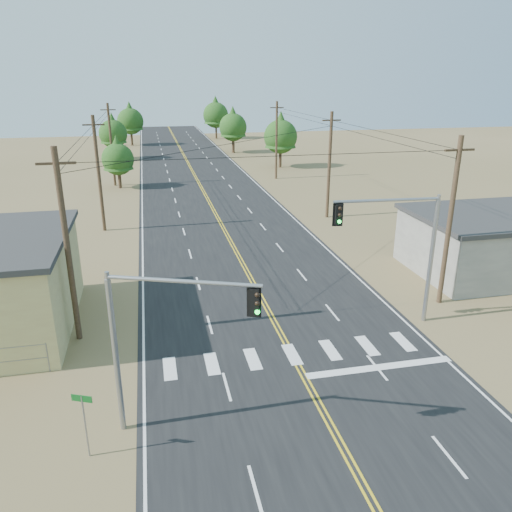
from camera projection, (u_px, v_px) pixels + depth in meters
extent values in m
plane|color=olive|center=(356.00, 473.00, 17.38)|extent=(220.00, 220.00, 0.00)
cube|color=black|center=(224.00, 229.00, 44.95)|extent=(15.00, 200.00, 0.02)
cylinder|color=gray|center=(48.00, 357.00, 23.10)|extent=(0.06, 0.06, 1.50)
cylinder|color=#4C3826|center=(67.00, 249.00, 24.61)|extent=(0.30, 0.30, 10.00)
cube|color=#4C3826|center=(56.00, 163.00, 23.18)|extent=(1.80, 0.12, 0.12)
cylinder|color=#4C3826|center=(99.00, 175.00, 42.99)|extent=(0.30, 0.30, 10.00)
cube|color=#4C3826|center=(93.00, 125.00, 41.56)|extent=(1.80, 0.12, 0.12)
cylinder|color=#4C3826|center=(111.00, 145.00, 61.37)|extent=(0.30, 0.30, 10.00)
cube|color=#4C3826|center=(108.00, 110.00, 59.94)|extent=(1.80, 0.12, 0.12)
cylinder|color=#4C3826|center=(450.00, 223.00, 28.81)|extent=(0.30, 0.30, 10.00)
cube|color=#4C3826|center=(460.00, 150.00, 27.38)|extent=(1.80, 0.12, 0.12)
cylinder|color=#4C3826|center=(329.00, 166.00, 47.19)|extent=(0.30, 0.30, 10.00)
cube|color=#4C3826|center=(332.00, 120.00, 45.76)|extent=(1.80, 0.12, 0.12)
cylinder|color=#4C3826|center=(276.00, 141.00, 65.57)|extent=(0.30, 0.30, 10.00)
cube|color=#4C3826|center=(277.00, 108.00, 64.14)|extent=(1.80, 0.12, 0.12)
cylinder|color=gray|center=(116.00, 358.00, 18.51)|extent=(0.22, 0.22, 6.34)
cylinder|color=gray|center=(107.00, 279.00, 17.43)|extent=(0.16, 0.16, 0.54)
cylinder|color=gray|center=(183.00, 281.00, 17.00)|extent=(5.18, 2.12, 0.14)
cube|color=black|center=(255.00, 302.00, 16.84)|extent=(0.39, 0.37, 1.00)
sphere|color=black|center=(257.00, 295.00, 16.61)|extent=(0.18, 0.18, 0.18)
sphere|color=black|center=(257.00, 303.00, 16.72)|extent=(0.18, 0.18, 0.18)
sphere|color=#0CE533|center=(257.00, 312.00, 16.82)|extent=(0.18, 0.18, 0.18)
cylinder|color=gray|center=(431.00, 263.00, 27.05)|extent=(0.24, 0.24, 6.95)
cylinder|color=gray|center=(439.00, 200.00, 25.87)|extent=(0.18, 0.18, 0.60)
cylinder|color=gray|center=(387.00, 200.00, 25.48)|extent=(5.64, 0.59, 0.16)
cube|color=black|center=(338.00, 214.00, 25.37)|extent=(0.37, 0.32, 1.09)
sphere|color=black|center=(340.00, 208.00, 25.09)|extent=(0.20, 0.20, 0.20)
sphere|color=black|center=(340.00, 215.00, 25.21)|extent=(0.20, 0.20, 0.20)
sphere|color=#0CE533|center=(339.00, 222.00, 25.33)|extent=(0.20, 0.20, 0.20)
cylinder|color=gray|center=(86.00, 427.00, 17.72)|extent=(0.06, 0.06, 2.58)
cube|color=#0B5319|center=(82.00, 399.00, 17.31)|extent=(0.72, 0.33, 0.26)
cylinder|color=#3F2D1E|center=(120.00, 179.00, 61.25)|extent=(0.41, 0.41, 2.30)
cone|color=#1E4D16|center=(117.00, 152.00, 60.16)|extent=(3.58, 3.58, 4.09)
sphere|color=#1E4D16|center=(118.00, 159.00, 60.44)|extent=(3.84, 3.84, 3.84)
cylinder|color=#3F2D1E|center=(115.00, 151.00, 82.33)|extent=(0.42, 0.42, 2.72)
cone|color=#1E4D16|center=(112.00, 128.00, 81.05)|extent=(4.22, 4.22, 4.83)
sphere|color=#1E4D16|center=(113.00, 134.00, 81.39)|extent=(4.53, 4.53, 4.53)
cylinder|color=#3F2D1E|center=(132.00, 138.00, 98.95)|extent=(0.43, 0.43, 3.04)
cone|color=#1E4D16|center=(130.00, 116.00, 97.51)|extent=(4.73, 4.73, 5.41)
sphere|color=#1E4D16|center=(130.00, 121.00, 97.89)|extent=(5.07, 5.07, 5.07)
cylinder|color=#3F2D1E|center=(280.00, 157.00, 75.07)|extent=(0.44, 0.44, 2.97)
cone|color=#1E4D16|center=(281.00, 129.00, 73.66)|extent=(4.63, 4.63, 5.29)
sphere|color=#1E4D16|center=(281.00, 137.00, 74.03)|extent=(4.96, 4.96, 4.96)
cylinder|color=#3F2D1E|center=(233.00, 144.00, 89.51)|extent=(0.50, 0.50, 2.92)
cone|color=#1E4D16|center=(233.00, 121.00, 88.12)|extent=(4.55, 4.55, 5.20)
sphere|color=#1E4D16|center=(233.00, 127.00, 88.48)|extent=(4.87, 4.87, 4.87)
cylinder|color=#3F2D1E|center=(216.00, 131.00, 109.64)|extent=(0.43, 0.43, 3.28)
cone|color=#1E4D16|center=(216.00, 109.00, 108.09)|extent=(5.11, 5.11, 5.84)
sphere|color=#1E4D16|center=(216.00, 115.00, 108.49)|extent=(5.47, 5.47, 5.47)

